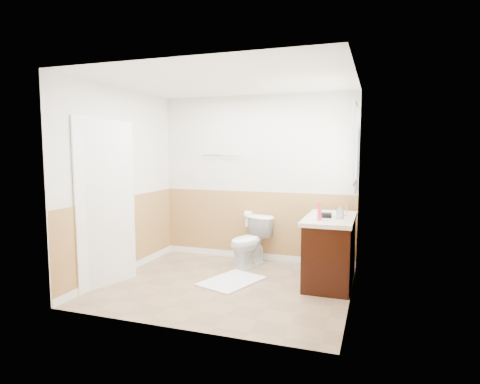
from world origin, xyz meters
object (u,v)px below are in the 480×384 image
at_px(lotion_bottle, 319,211).
at_px(bath_mat, 231,281).
at_px(vanity_cabinet, 330,252).
at_px(soap_dispenser, 340,212).
at_px(toilet, 250,242).

bearing_deg(lotion_bottle, bath_mat, -176.74).
height_order(vanity_cabinet, lotion_bottle, lotion_bottle).
xyz_separation_m(bath_mat, lotion_bottle, (1.09, 0.06, 0.95)).
bearing_deg(soap_dispenser, toilet, 159.27).
bearing_deg(soap_dispenser, lotion_bottle, -136.58).
bearing_deg(vanity_cabinet, soap_dispenser, -44.25).
xyz_separation_m(toilet, lotion_bottle, (1.09, -0.70, 0.60)).
xyz_separation_m(toilet, bath_mat, (0.00, -0.77, -0.35)).
distance_m(bath_mat, lotion_bottle, 1.45).
bearing_deg(lotion_bottle, toilet, 147.12).
distance_m(toilet, lotion_bottle, 1.43).
xyz_separation_m(vanity_cabinet, lotion_bottle, (-0.10, -0.33, 0.56)).
xyz_separation_m(bath_mat, soap_dispenser, (1.31, 0.27, 0.93)).
bearing_deg(soap_dispenser, bath_mat, -168.33).
height_order(bath_mat, lotion_bottle, lotion_bottle).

